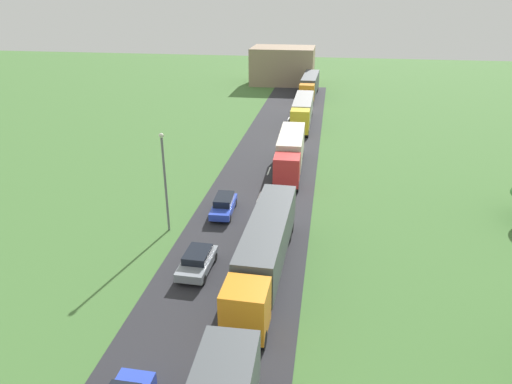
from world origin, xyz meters
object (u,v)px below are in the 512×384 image
(truck_third, at_px, (290,151))
(truck_fifth, at_px, (310,85))
(lamppost_second, at_px, (165,178))
(truck_fourth, at_px, (303,110))
(distant_building, at_px, (283,65))
(car_fourth, at_px, (224,205))
(car_third, at_px, (197,261))
(truck_second, at_px, (265,247))

(truck_third, xyz_separation_m, truck_fifth, (0.03, 37.22, 0.05))
(lamppost_second, bearing_deg, truck_fourth, 75.96)
(truck_fifth, height_order, distant_building, distant_building)
(car_fourth, xyz_separation_m, distant_building, (-1.53, 61.42, 2.77))
(truck_third, height_order, car_third, truck_third)
(truck_fifth, bearing_deg, car_third, -94.44)
(truck_fourth, height_order, truck_fifth, truck_fifth)
(truck_second, distance_m, lamppost_second, 10.18)
(distant_building, bearing_deg, truck_fifth, -64.54)
(truck_second, bearing_deg, distant_building, 95.17)
(car_fourth, bearing_deg, truck_fourth, 81.07)
(truck_fifth, distance_m, car_third, 57.61)
(car_fourth, bearing_deg, distant_building, 91.43)
(truck_fourth, xyz_separation_m, lamppost_second, (-8.36, -33.42, 2.36))
(truck_second, bearing_deg, car_third, -176.24)
(truck_third, xyz_separation_m, car_fourth, (-4.65, -11.15, -1.35))
(car_third, distance_m, lamppost_second, 7.61)
(distant_building, bearing_deg, lamppost_second, -91.89)
(truck_fourth, distance_m, lamppost_second, 34.53)
(truck_second, relative_size, car_fourth, 3.20)
(truck_second, height_order, car_third, truck_second)
(truck_fifth, height_order, car_third, truck_fifth)
(truck_second, distance_m, truck_third, 19.90)
(truck_fourth, bearing_deg, car_fourth, -98.93)
(truck_third, height_order, truck_fifth, truck_fifth)
(truck_third, xyz_separation_m, car_third, (-4.43, -20.20, -1.37))
(truck_fifth, distance_m, lamppost_second, 52.74)
(truck_fourth, bearing_deg, truck_third, -90.09)
(truck_third, distance_m, lamppost_second, 17.14)
(truck_third, distance_m, truck_fifth, 37.22)
(truck_fourth, relative_size, truck_fifth, 0.94)
(truck_second, relative_size, truck_third, 1.23)
(car_third, xyz_separation_m, lamppost_second, (-3.90, 5.39, 3.69))
(lamppost_second, xyz_separation_m, distant_building, (2.15, 65.07, -0.90))
(truck_fifth, relative_size, lamppost_second, 1.81)
(truck_third, relative_size, car_fourth, 2.61)
(truck_second, distance_m, car_third, 4.79)
(truck_third, relative_size, car_third, 2.88)
(truck_fourth, distance_m, distant_building, 32.29)
(truck_fifth, height_order, lamppost_second, lamppost_second)
(truck_fifth, height_order, car_fourth, truck_fifth)
(car_third, relative_size, distant_building, 0.34)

